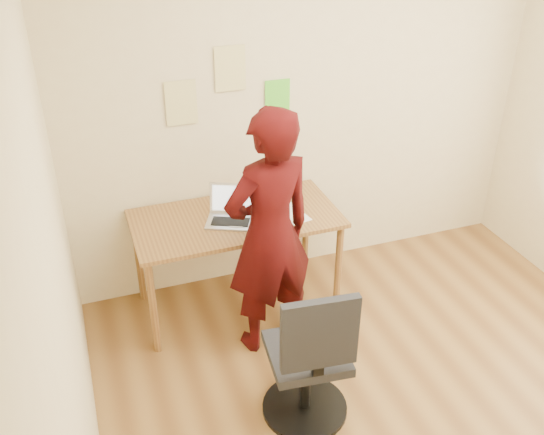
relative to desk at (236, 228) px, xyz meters
name	(u,v)px	position (x,y,z in m)	size (l,w,h in m)	color
room	(447,221)	(0.65, -1.38, 0.70)	(3.58, 3.58, 2.78)	brown
desk	(236,228)	(0.00, 0.00, 0.00)	(1.40, 0.70, 0.74)	olive
laptop	(230,213)	(-0.04, -0.02, 0.14)	(0.39, 0.37, 0.22)	#B3B2BA
paper_sheet	(285,213)	(0.34, -0.07, 0.09)	(0.23, 0.33, 0.00)	white
phone	(287,224)	(0.30, -0.21, 0.09)	(0.06, 0.11, 0.01)	black
wall_note_left	(181,103)	(-0.24, 0.36, 0.80)	(0.21, 0.00, 0.30)	#DCD083
wall_note_mid	(230,69)	(0.10, 0.36, 1.00)	(0.21, 0.00, 0.30)	#DCD083
wall_note_right	(277,97)	(0.43, 0.36, 0.77)	(0.18, 0.00, 0.24)	#57D02E
office_chair	(310,365)	(0.07, -1.16, -0.24)	(0.50, 0.50, 0.97)	black
person	(269,235)	(0.09, -0.44, 0.18)	(0.61, 0.40, 1.67)	#330707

